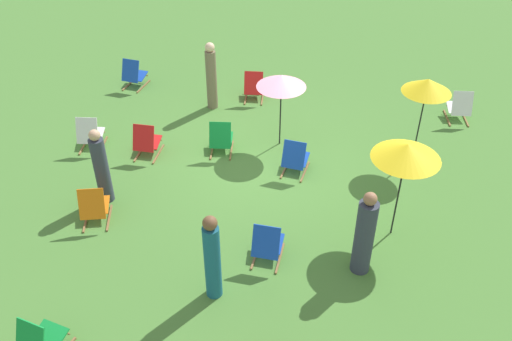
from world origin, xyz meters
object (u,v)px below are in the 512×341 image
deckchair_0 (221,139)px  deckchair_5 (90,134)px  deckchair_8 (267,244)px  deckchair_9 (94,207)px  deckchair_6 (134,75)px  deckchair_7 (295,158)px  deckchair_3 (40,341)px  umbrella_0 (427,86)px  deckchair_10 (459,107)px  umbrella_1 (281,81)px  person_3 (211,77)px  deckchair_4 (254,87)px  person_1 (364,235)px  deckchair_2 (147,142)px  person_2 (101,168)px  umbrella_2 (407,152)px  person_0 (212,258)px

deckchair_0 → deckchair_5: 3.00m
deckchair_0 → deckchair_8: 3.52m
deckchair_9 → deckchair_6: bearing=-92.9°
deckchair_7 → deckchair_3: bearing=67.1°
deckchair_7 → umbrella_0: umbrella_0 is taller
deckchair_0 → deckchair_10: same height
deckchair_9 → deckchair_10: bearing=-160.4°
umbrella_1 → person_3: bearing=-33.9°
deckchair_3 → person_3: size_ratio=0.47×
deckchair_10 → umbrella_1: size_ratio=0.47×
deckchair_8 → deckchair_9: bearing=-4.1°
deckchair_7 → deckchair_9: same height
deckchair_4 → person_1: (-3.07, 5.56, 0.43)m
deckchair_10 → umbrella_0: (1.11, 1.96, 1.48)m
deckchair_6 → person_1: (-6.41, 5.57, 0.43)m
deckchair_0 → umbrella_1: umbrella_1 is taller
deckchair_8 → umbrella_1: 3.95m
deckchair_2 → person_1: bearing=151.3°
deckchair_3 → umbrella_1: bearing=-100.0°
deckchair_7 → deckchair_9: (3.51, 2.36, 0.00)m
deckchair_2 → umbrella_1: (-2.84, -1.08, 1.25)m
deckchair_7 → person_2: (3.60, 1.69, 0.42)m
deckchair_8 → deckchair_9: size_ratio=0.96×
deckchair_5 → person_2: (-1.12, 1.68, 0.42)m
deckchair_2 → umbrella_0: 6.14m
deckchair_0 → person_3: (0.75, -1.95, 0.49)m
deckchair_5 → umbrella_2: size_ratio=0.41×
umbrella_0 → umbrella_1: size_ratio=1.13×
deckchair_4 → person_0: (-0.72, 6.62, 0.46)m
deckchair_5 → deckchair_10: 8.87m
umbrella_0 → person_3: size_ratio=1.13×
deckchair_2 → person_0: bearing=123.9°
deckchair_6 → deckchair_4: bearing=-174.3°
deckchair_9 → deckchair_0: bearing=-139.6°
deckchair_4 → person_2: 5.13m
deckchair_3 → umbrella_1: size_ratio=0.47×
deckchair_7 → person_0: 3.76m
deckchair_10 → umbrella_2: 5.00m
deckchair_6 → deckchair_10: same height
umbrella_1 → umbrella_2: bearing=135.2°
umbrella_1 → person_3: 2.50m
deckchair_2 → deckchair_5: 1.37m
deckchair_3 → deckchair_7: (-2.97, -5.34, 0.00)m
umbrella_1 → deckchair_3: bearing=68.9°
deckchair_3 → deckchair_7: 6.11m
deckchair_6 → deckchair_7: 5.72m
umbrella_0 → person_1: size_ratio=1.18×
person_2 → umbrella_1: bearing=113.4°
deckchair_8 → deckchair_5: bearing=-28.7°
deckchair_8 → umbrella_2: umbrella_2 is taller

